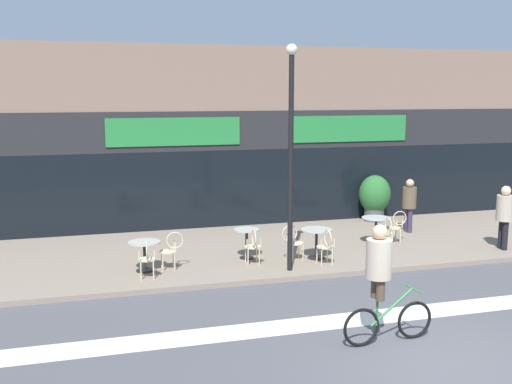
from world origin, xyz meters
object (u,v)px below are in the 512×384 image
bistro_table_2 (316,237)px  cafe_chair_3_near (387,231)px  cafe_chair_2_near (326,244)px  cafe_chair_2_side (293,240)px  bistro_table_3 (376,225)px  planter_pot (375,196)px  cafe_chair_1_near (253,244)px  bistro_table_0 (144,250)px  lamp_post (291,143)px  cafe_chair_0_near (147,257)px  pedestrian_near_end (409,201)px  cafe_chair_0_side (171,248)px  cyclist_0 (381,275)px  cafe_chair_3_side (396,225)px  bistro_table_1 (247,238)px  pedestrian_far_end (505,212)px

bistro_table_2 → cafe_chair_3_near: 2.12m
cafe_chair_2_near → cafe_chair_2_side: 0.88m
bistro_table_3 → planter_pot: (1.37, 2.80, 0.26)m
cafe_chair_2_near → cafe_chair_1_near: bearing=71.5°
bistro_table_0 → lamp_post: lamp_post is taller
cafe_chair_0_near → pedestrian_near_end: bearing=-68.4°
lamp_post → cafe_chair_0_side: bearing=162.4°
lamp_post → cyclist_0: lamp_post is taller
cafe_chair_1_near → bistro_table_0: bearing=88.3°
cafe_chair_0_near → cafe_chair_1_near: same height
cafe_chair_0_near → pedestrian_near_end: 8.43m
cafe_chair_2_side → cafe_chair_3_side: bearing=12.2°
bistro_table_0 → cafe_chair_0_side: size_ratio=0.84×
cafe_chair_3_near → cafe_chair_3_side: bearing=-42.6°
bistro_table_0 → cafe_chair_1_near: (2.59, -0.20, 0.00)m
cafe_chair_3_side → planter_pot: size_ratio=0.60×
cafe_chair_2_side → pedestrian_near_end: (4.36, 1.96, 0.44)m
cafe_chair_0_side → cyclist_0: 5.81m
cafe_chair_0_near → cafe_chair_3_near: bearing=-78.5°
lamp_post → pedestrian_near_end: size_ratio=3.25×
cafe_chair_3_near → pedestrian_near_end: (1.63, 1.69, 0.44)m
cafe_chair_0_near → cafe_chair_0_side: bearing=-41.1°
bistro_table_0 → cafe_chair_3_side: cafe_chair_3_side is taller
bistro_table_3 → cafe_chair_0_near: bearing=-167.3°
bistro_table_1 → cyclist_0: size_ratio=0.36×
bistro_table_0 → bistro_table_3: bearing=7.3°
cafe_chair_3_near → pedestrian_near_end: pedestrian_near_end is taller
bistro_table_0 → cafe_chair_3_near: 6.40m
bistro_table_3 → cafe_chair_2_near: 2.60m
cafe_chair_3_side → cafe_chair_2_side: bearing=18.1°
pedestrian_near_end → bistro_table_2: bearing=25.2°
bistro_table_3 → cyclist_0: cyclist_0 is taller
cafe_chair_1_near → cafe_chair_3_near: bearing=-81.2°
cyclist_0 → cafe_chair_0_side: bearing=116.7°
cafe_chair_0_side → cafe_chair_3_side: 6.46m
bistro_table_1 → planter_pot: (5.18, 3.20, 0.27)m
cafe_chair_3_side → planter_pot: bearing=-101.6°
cafe_chair_2_side → planter_pot: planter_pot is taller
bistro_table_2 → cafe_chair_0_near: size_ratio=0.88×
lamp_post → pedestrian_near_end: 5.83m
cafe_chair_0_near → cafe_chair_0_side: 0.89m
cafe_chair_2_side → cyclist_0: (-0.15, -4.93, 0.59)m
cyclist_0 → cafe_chair_2_side: bearing=84.9°
cafe_chair_3_side → cafe_chair_2_near: bearing=32.3°
cafe_chair_0_side → pedestrian_far_end: size_ratio=0.52×
bistro_table_2 → pedestrian_near_end: 4.24m
cyclist_0 → planter_pot: bearing=60.4°
bistro_table_3 → pedestrian_far_end: 3.39m
bistro_table_2 → cafe_chair_2_near: 0.63m
cafe_chair_2_near → bistro_table_2: bearing=-2.1°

